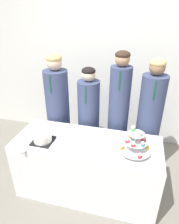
# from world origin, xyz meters

# --- Properties ---
(ground_plane) EXTENTS (16.00, 16.00, 0.00)m
(ground_plane) POSITION_xyz_m (0.00, 0.00, 0.00)
(ground_plane) COLOR slate
(wall_back) EXTENTS (9.00, 0.06, 2.70)m
(wall_back) POSITION_xyz_m (0.00, 1.66, 1.35)
(wall_back) COLOR silver
(wall_back) RESTS_ON ground_plane
(table) EXTENTS (1.63, 0.64, 0.74)m
(table) POSITION_xyz_m (0.00, 0.32, 0.37)
(table) COLOR white
(table) RESTS_ON ground_plane
(round_cake) EXTENTS (0.23, 0.23, 0.13)m
(round_cake) POSITION_xyz_m (-0.47, 0.20, 0.81)
(round_cake) COLOR black
(round_cake) RESTS_ON table
(cake_knife) EXTENTS (0.18, 0.20, 0.01)m
(cake_knife) POSITION_xyz_m (-0.54, 0.02, 0.74)
(cake_knife) COLOR silver
(cake_knife) RESTS_ON table
(cupcake_stand) EXTENTS (0.32, 0.32, 0.30)m
(cupcake_stand) POSITION_xyz_m (0.52, 0.26, 0.87)
(cupcake_stand) COLOR silver
(cupcake_stand) RESTS_ON table
(student_0) EXTENTS (0.32, 0.32, 1.57)m
(student_0) POSITION_xyz_m (-0.55, 0.84, 0.74)
(student_0) COLOR #384266
(student_0) RESTS_ON ground_plane
(student_1) EXTENTS (0.28, 0.29, 1.43)m
(student_1) POSITION_xyz_m (-0.12, 0.84, 0.68)
(student_1) COLOR #384266
(student_1) RESTS_ON ground_plane
(student_2) EXTENTS (0.26, 0.26, 1.64)m
(student_2) POSITION_xyz_m (0.27, 0.84, 0.79)
(student_2) COLOR #384266
(student_2) RESTS_ON ground_plane
(student_3) EXTENTS (0.29, 0.30, 1.58)m
(student_3) POSITION_xyz_m (0.66, 0.84, 0.75)
(student_3) COLOR #384266
(student_3) RESTS_ON ground_plane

